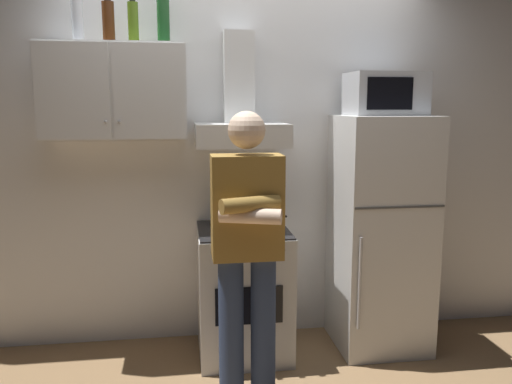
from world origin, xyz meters
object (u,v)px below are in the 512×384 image
upper_cabinet (115,92)px  microwave (385,94)px  bottle_rum_dark (108,22)px  cooking_pot (265,223)px  refrigerator (380,233)px  person_standing (247,248)px  bottle_wine_green (163,19)px  bottle_olive_oil (133,22)px  range_hood (240,116)px  stove_oven (243,291)px  bottle_vodka_clear (77,18)px

upper_cabinet → microwave: (1.75, -0.11, -0.01)m
bottle_rum_dark → cooking_pot: bearing=-13.9°
refrigerator → person_standing: size_ratio=0.98×
bottle_wine_green → bottle_olive_oil: size_ratio=1.26×
range_hood → refrigerator: (0.95, -0.13, -0.80)m
bottle_olive_oil → upper_cabinet: bearing=174.5°
stove_oven → range_hood: range_hood is taller
bottle_wine_green → bottle_vodka_clear: 0.52m
bottle_wine_green → bottle_olive_oil: bottle_wine_green is taller
microwave → bottle_wine_green: (-1.43, 0.14, 0.47)m
bottle_vodka_clear → bottle_olive_oil: bottle_vodka_clear is taller
upper_cabinet → person_standing: 1.35m
person_standing → bottle_olive_oil: bottle_olive_oil is taller
range_hood → person_standing: 1.01m
microwave → bottle_olive_oil: size_ratio=1.81×
refrigerator → bottle_vodka_clear: bottle_vodka_clear is taller
upper_cabinet → bottle_rum_dark: 0.43m
bottle_olive_oil → bottle_rum_dark: size_ratio=1.00×
bottle_wine_green → bottle_vodka_clear: bearing=-173.2°
refrigerator → microwave: 0.94m
bottle_wine_green → microwave: bearing=-5.8°
refrigerator → person_standing: 1.17m
range_hood → bottle_olive_oil: 0.88m
stove_oven → microwave: bearing=1.2°
bottle_olive_oil → microwave: bearing=-3.3°
stove_oven → cooking_pot: size_ratio=3.15×
refrigerator → bottle_rum_dark: size_ratio=6.04×
person_standing → bottle_wine_green: (-0.43, 0.77, 1.31)m
person_standing → cooking_pot: size_ratio=5.92×
cooking_pot → bottle_vodka_clear: bearing=168.9°
refrigerator → bottle_olive_oil: (-1.62, 0.11, 1.38)m
bottle_olive_oil → cooking_pot: bearing=-16.2°
stove_oven → microwave: 1.62m
range_hood → microwave: 0.97m
refrigerator → cooking_pot: bearing=-171.7°
refrigerator → cooking_pot: (-0.82, -0.12, 0.13)m
cooking_pot → microwave: bearing=9.6°
range_hood → refrigerator: bearing=-7.5°
upper_cabinet → refrigerator: 2.00m
stove_oven → bottle_olive_oil: 1.87m
upper_cabinet → range_hood: bearing=0.1°
refrigerator → bottle_olive_oil: size_ratio=6.05×
cooking_pot → bottle_wine_green: size_ratio=0.83×
upper_cabinet → bottle_olive_oil: bearing=-5.5°
range_hood → bottle_vodka_clear: (-1.00, -0.02, 0.59)m
microwave → cooking_pot: (-0.82, -0.14, -0.81)m
upper_cabinet → microwave: 1.75m
range_hood → person_standing: size_ratio=0.46×
microwave → stove_oven: bearing=-178.8°
stove_oven → refrigerator: size_ratio=0.55×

